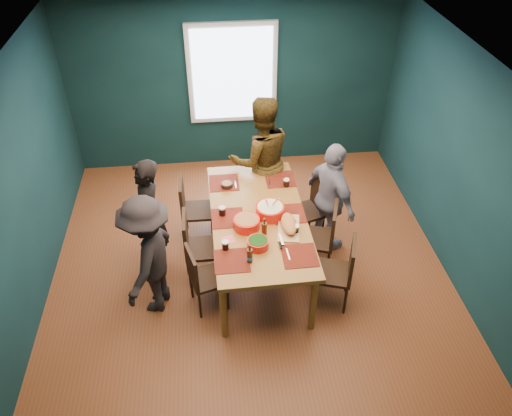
{
  "coord_description": "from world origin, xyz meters",
  "views": [
    {
      "loc": [
        -0.41,
        -4.67,
        4.61
      ],
      "look_at": [
        0.08,
        -0.09,
        0.98
      ],
      "focal_mm": 35.0,
      "sensor_mm": 36.0,
      "label": 1
    }
  ],
  "objects_px": {
    "chair_left_far": "(191,206)",
    "dining_table": "(258,221)",
    "chair_right_mid": "(324,234)",
    "person_far_left": "(150,217)",
    "chair_right_near": "(341,268)",
    "person_right": "(331,199)",
    "chair_left_near": "(201,275)",
    "cutting_board": "(289,225)",
    "person_back": "(261,160)",
    "bowl_herbs": "(258,243)",
    "bowl_dumpling": "(270,210)",
    "person_near_left": "(149,256)",
    "chair_left_mid": "(195,243)",
    "bowl_salad": "(247,223)",
    "chair_right_far": "(312,205)"
  },
  "relations": [
    {
      "from": "chair_left_mid",
      "to": "chair_left_near",
      "type": "xyz_separation_m",
      "value": [
        0.05,
        -0.49,
        -0.05
      ]
    },
    {
      "from": "bowl_salad",
      "to": "bowl_dumpling",
      "type": "height_order",
      "value": "bowl_dumpling"
    },
    {
      "from": "person_near_left",
      "to": "chair_right_mid",
      "type": "bearing_deg",
      "value": 119.42
    },
    {
      "from": "dining_table",
      "to": "chair_left_far",
      "type": "relative_size",
      "value": 2.43
    },
    {
      "from": "chair_right_mid",
      "to": "bowl_salad",
      "type": "distance_m",
      "value": 1.03
    },
    {
      "from": "dining_table",
      "to": "chair_left_mid",
      "type": "bearing_deg",
      "value": -175.28
    },
    {
      "from": "person_far_left",
      "to": "bowl_salad",
      "type": "distance_m",
      "value": 1.22
    },
    {
      "from": "dining_table",
      "to": "bowl_herbs",
      "type": "relative_size",
      "value": 9.31
    },
    {
      "from": "chair_left_near",
      "to": "chair_right_near",
      "type": "height_order",
      "value": "chair_right_near"
    },
    {
      "from": "chair_left_far",
      "to": "bowl_dumpling",
      "type": "distance_m",
      "value": 1.25
    },
    {
      "from": "chair_left_near",
      "to": "chair_right_near",
      "type": "xyz_separation_m",
      "value": [
        1.6,
        -0.1,
        0.03
      ]
    },
    {
      "from": "person_near_left",
      "to": "cutting_board",
      "type": "distance_m",
      "value": 1.61
    },
    {
      "from": "dining_table",
      "to": "person_back",
      "type": "height_order",
      "value": "person_back"
    },
    {
      "from": "chair_right_mid",
      "to": "person_far_left",
      "type": "relative_size",
      "value": 0.62
    },
    {
      "from": "bowl_salad",
      "to": "bowl_dumpling",
      "type": "distance_m",
      "value": 0.35
    },
    {
      "from": "chair_left_near",
      "to": "chair_right_near",
      "type": "bearing_deg",
      "value": -19.96
    },
    {
      "from": "chair_left_near",
      "to": "person_near_left",
      "type": "height_order",
      "value": "person_near_left"
    },
    {
      "from": "bowl_dumpling",
      "to": "chair_left_mid",
      "type": "bearing_deg",
      "value": -175.37
    },
    {
      "from": "chair_right_mid",
      "to": "person_back",
      "type": "xyz_separation_m",
      "value": [
        -0.64,
        1.21,
        0.35
      ]
    },
    {
      "from": "dining_table",
      "to": "chair_right_mid",
      "type": "xyz_separation_m",
      "value": [
        0.8,
        -0.08,
        -0.21
      ]
    },
    {
      "from": "dining_table",
      "to": "cutting_board",
      "type": "relative_size",
      "value": 3.64
    },
    {
      "from": "chair_right_far",
      "to": "person_back",
      "type": "height_order",
      "value": "person_back"
    },
    {
      "from": "chair_left_mid",
      "to": "person_back",
      "type": "distance_m",
      "value": 1.56
    },
    {
      "from": "person_far_left",
      "to": "bowl_dumpling",
      "type": "xyz_separation_m",
      "value": [
        1.44,
        -0.2,
        0.14
      ]
    },
    {
      "from": "chair_left_far",
      "to": "chair_right_near",
      "type": "relative_size",
      "value": 1.0
    },
    {
      "from": "person_right",
      "to": "bowl_dumpling",
      "type": "height_order",
      "value": "person_right"
    },
    {
      "from": "chair_right_mid",
      "to": "person_right",
      "type": "bearing_deg",
      "value": 86.06
    },
    {
      "from": "person_right",
      "to": "cutting_board",
      "type": "relative_size",
      "value": 2.52
    },
    {
      "from": "chair_right_near",
      "to": "bowl_salad",
      "type": "height_order",
      "value": "bowl_salad"
    },
    {
      "from": "chair_right_far",
      "to": "person_back",
      "type": "bearing_deg",
      "value": 119.83
    },
    {
      "from": "person_back",
      "to": "person_right",
      "type": "xyz_separation_m",
      "value": [
        0.81,
        -0.8,
        -0.13
      ]
    },
    {
      "from": "chair_left_far",
      "to": "dining_table",
      "type": "bearing_deg",
      "value": -38.47
    },
    {
      "from": "chair_right_near",
      "to": "person_right",
      "type": "height_order",
      "value": "person_right"
    },
    {
      "from": "chair_left_far",
      "to": "chair_left_mid",
      "type": "height_order",
      "value": "chair_left_mid"
    },
    {
      "from": "dining_table",
      "to": "chair_right_near",
      "type": "xyz_separation_m",
      "value": [
        0.88,
        -0.67,
        -0.23
      ]
    },
    {
      "from": "chair_left_mid",
      "to": "bowl_salad",
      "type": "xyz_separation_m",
      "value": [
        0.62,
        -0.11,
        0.36
      ]
    },
    {
      "from": "chair_right_far",
      "to": "chair_right_mid",
      "type": "xyz_separation_m",
      "value": [
        0.02,
        -0.63,
        0.04
      ]
    },
    {
      "from": "dining_table",
      "to": "chair_right_near",
      "type": "relative_size",
      "value": 2.42
    },
    {
      "from": "chair_left_mid",
      "to": "chair_right_mid",
      "type": "distance_m",
      "value": 1.58
    },
    {
      "from": "chair_left_mid",
      "to": "bowl_dumpling",
      "type": "relative_size",
      "value": 2.8
    },
    {
      "from": "chair_right_mid",
      "to": "person_far_left",
      "type": "height_order",
      "value": "person_far_left"
    },
    {
      "from": "bowl_herbs",
      "to": "chair_left_far",
      "type": "bearing_deg",
      "value": 121.84
    },
    {
      "from": "chair_left_far",
      "to": "person_far_left",
      "type": "relative_size",
      "value": 0.59
    },
    {
      "from": "person_right",
      "to": "cutting_board",
      "type": "distance_m",
      "value": 0.89
    },
    {
      "from": "chair_right_near",
      "to": "person_near_left",
      "type": "xyz_separation_m",
      "value": [
        -2.15,
        0.19,
        0.23
      ]
    },
    {
      "from": "person_far_left",
      "to": "chair_right_near",
      "type": "bearing_deg",
      "value": 61.64
    },
    {
      "from": "dining_table",
      "to": "chair_left_near",
      "type": "relative_size",
      "value": 2.57
    },
    {
      "from": "chair_left_near",
      "to": "bowl_dumpling",
      "type": "distance_m",
      "value": 1.11
    },
    {
      "from": "dining_table",
      "to": "person_back",
      "type": "distance_m",
      "value": 1.15
    },
    {
      "from": "person_far_left",
      "to": "person_near_left",
      "type": "bearing_deg",
      "value": -4.05
    }
  ]
}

